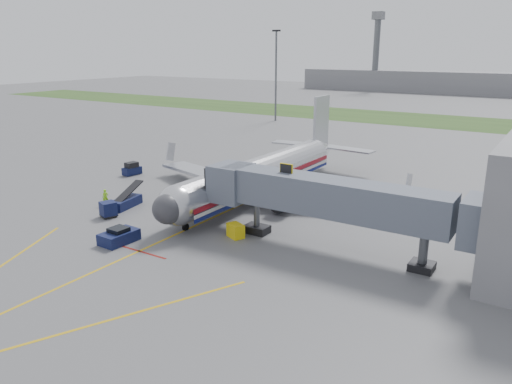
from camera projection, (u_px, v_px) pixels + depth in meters
The scene contains 16 objects.
ground at pixel (171, 237), 45.08m from camera, with size 400.00×400.00×0.00m, color #565659.
grass_strip at pixel (427, 120), 118.05m from camera, with size 300.00×25.00×0.01m, color #2D4C1E.
apron_markings at pixel (108, 265), 39.08m from camera, with size 21.52×50.00×0.01m.
airliner at pixel (260, 174), 56.71m from camera, with size 32.10×35.67×10.25m.
jet_bridge at pixel (327, 198), 41.26m from camera, with size 25.30×4.00×6.90m.
light_mast_left at pixel (276, 74), 114.31m from camera, with size 2.00×0.44×20.40m.
distant_terminal at pixel (456, 83), 186.95m from camera, with size 120.00×14.00×8.00m, color slate.
control_tower at pixel (376, 46), 194.67m from camera, with size 4.00×4.00×30.00m.
pushback_tug at pixel (119, 236), 43.57m from camera, with size 2.15×3.37×1.37m.
baggage_tug at pixel (132, 169), 66.93m from camera, with size 1.61×2.60×1.71m.
baggage_cart_a at pixel (207, 187), 58.39m from camera, with size 1.41×1.41×1.51m.
baggage_cart_b at pixel (108, 209), 50.13m from camera, with size 1.86×1.86×1.56m.
baggage_cart_c at pixel (177, 200), 53.09m from camera, with size 1.66×1.66×1.55m.
belt_loader at pixel (126, 202), 53.36m from camera, with size 2.24×4.93×2.33m.
ground_power_cart at pixel (236, 231), 44.75m from camera, with size 1.86×1.60×1.25m.
ramp_worker at pixel (105, 197), 53.84m from camera, with size 0.65×0.43×1.78m, color #8CE71B.
Camera 1 is at (29.12, -31.49, 16.38)m, focal length 35.00 mm.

